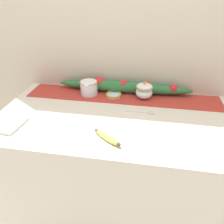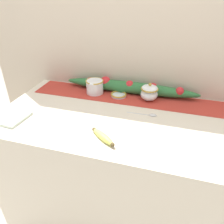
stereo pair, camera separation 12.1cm
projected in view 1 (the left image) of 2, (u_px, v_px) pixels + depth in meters
The scene contains 11 objects.
ground_plane at pixel (116, 213), 1.74m from camera, with size 12.00×12.00×0.00m, color #B2A899.
countertop at pixel (116, 172), 1.50m from camera, with size 1.41×0.74×0.91m, color beige.
back_wall at pixel (126, 48), 1.45m from camera, with size 2.21×0.04×2.40m, color beige.
table_runner at pixel (122, 96), 1.48m from camera, with size 1.29×0.22×0.00m, color #B23328.
cream_pitcher at pixel (89, 87), 1.49m from camera, with size 0.12×0.14×0.10m.
sugar_bowl at pixel (144, 91), 1.43m from camera, with size 0.11×0.11×0.12m.
small_dish at pixel (114, 95), 1.48m from camera, with size 0.11×0.11×0.02m.
banana at pixel (107, 137), 1.07m from camera, with size 0.16×0.13×0.04m.
spoon at pixel (149, 113), 1.29m from camera, with size 0.18×0.03×0.01m.
napkin_stack at pixel (6, 124), 1.18m from camera, with size 0.17×0.17×0.02m, color silver.
poinsettia_garland at pixel (124, 86), 1.52m from camera, with size 0.93×0.09×0.10m.
Camera 1 is at (0.15, -1.07, 1.58)m, focal length 35.00 mm.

